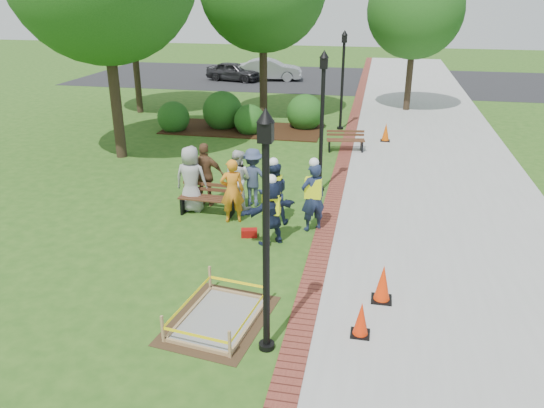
% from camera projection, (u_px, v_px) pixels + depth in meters
% --- Properties ---
extents(ground, '(100.00, 100.00, 0.00)m').
position_uv_depth(ground, '(241.00, 261.00, 12.28)').
color(ground, '#285116').
rests_on(ground, ground).
extents(sidewalk, '(6.00, 60.00, 0.02)m').
position_uv_depth(sidewalk, '(431.00, 152.00, 20.44)').
color(sidewalk, '#9E9E99').
rests_on(sidewalk, ground).
extents(brick_edging, '(0.50, 60.00, 0.03)m').
position_uv_depth(brick_edging, '(347.00, 147.00, 21.03)').
color(brick_edging, maroon).
rests_on(brick_edging, ground).
extents(mulch_bed, '(7.00, 3.00, 0.05)m').
position_uv_depth(mulch_bed, '(243.00, 129.00, 23.72)').
color(mulch_bed, '#381E0F').
rests_on(mulch_bed, ground).
extents(parking_lot, '(36.00, 12.00, 0.01)m').
position_uv_depth(parking_lot, '(338.00, 79.00, 36.79)').
color(parking_lot, black).
rests_on(parking_lot, ground).
extents(wet_concrete_pad, '(2.02, 2.53, 0.55)m').
position_uv_depth(wet_concrete_pad, '(219.00, 310.00, 10.02)').
color(wet_concrete_pad, '#47331E').
rests_on(wet_concrete_pad, ground).
extents(bench_near, '(1.59, 0.60, 0.85)m').
position_uv_depth(bench_near, '(207.00, 205.00, 14.76)').
color(bench_near, '#50291B').
rests_on(bench_near, ground).
extents(bench_far, '(1.50, 0.70, 0.78)m').
position_uv_depth(bench_far, '(345.00, 145.00, 20.51)').
color(bench_far, brown).
rests_on(bench_far, ground).
extents(cone_front, '(0.35, 0.35, 0.69)m').
position_uv_depth(cone_front, '(361.00, 320.00, 9.54)').
color(cone_front, black).
rests_on(cone_front, ground).
extents(cone_back, '(0.41, 0.41, 0.81)m').
position_uv_depth(cone_back, '(383.00, 284.00, 10.59)').
color(cone_back, black).
rests_on(cone_back, ground).
extents(cone_far, '(0.39, 0.39, 0.76)m').
position_uv_depth(cone_far, '(386.00, 133.00, 21.78)').
color(cone_far, black).
rests_on(cone_far, ground).
extents(toolbox, '(0.45, 0.31, 0.20)m').
position_uv_depth(toolbox, '(249.00, 233.00, 13.47)').
color(toolbox, maroon).
rests_on(toolbox, ground).
extents(lamp_near, '(0.28, 0.28, 4.26)m').
position_uv_depth(lamp_near, '(266.00, 219.00, 8.39)').
color(lamp_near, black).
rests_on(lamp_near, ground).
extents(lamp_mid, '(0.28, 0.28, 4.26)m').
position_uv_depth(lamp_mid, '(322.00, 112.00, 15.65)').
color(lamp_mid, black).
rests_on(lamp_mid, ground).
extents(lamp_far, '(0.28, 0.28, 4.26)m').
position_uv_depth(lamp_far, '(343.00, 73.00, 22.92)').
color(lamp_far, black).
rests_on(lamp_far, ground).
extents(tree_right, '(4.68, 4.68, 7.24)m').
position_uv_depth(tree_right, '(416.00, 10.00, 25.76)').
color(tree_right, '#3D2D1E').
rests_on(tree_right, ground).
extents(shrub_a, '(1.41, 1.41, 1.41)m').
position_uv_depth(shrub_a, '(174.00, 131.00, 23.53)').
color(shrub_a, '#1A4D16').
rests_on(shrub_a, ground).
extents(shrub_b, '(1.79, 1.79, 1.79)m').
position_uv_depth(shrub_b, '(223.00, 128.00, 24.08)').
color(shrub_b, '#1A4D16').
rests_on(shrub_b, ground).
extents(shrub_c, '(1.36, 1.36, 1.36)m').
position_uv_depth(shrub_c, '(250.00, 133.00, 23.13)').
color(shrub_c, '#1A4D16').
rests_on(shrub_c, ground).
extents(shrub_d, '(1.65, 1.65, 1.65)m').
position_uv_depth(shrub_d, '(305.00, 128.00, 24.02)').
color(shrub_d, '#1A4D16').
rests_on(shrub_d, ground).
extents(shrub_e, '(0.99, 0.99, 0.99)m').
position_uv_depth(shrub_e, '(247.00, 124.00, 24.65)').
color(shrub_e, '#1A4D16').
rests_on(shrub_e, ground).
extents(casual_person_a, '(0.61, 0.40, 1.88)m').
position_uv_depth(casual_person_a, '(191.00, 179.00, 14.76)').
color(casual_person_a, '#9A9A9A').
rests_on(casual_person_a, ground).
extents(casual_person_b, '(0.65, 0.52, 1.76)m').
position_uv_depth(casual_person_b, '(232.00, 191.00, 14.07)').
color(casual_person_b, orange).
rests_on(casual_person_b, ground).
extents(casual_person_c, '(0.62, 0.48, 1.72)m').
position_uv_depth(casual_person_c, '(237.00, 179.00, 14.99)').
color(casual_person_c, silver).
rests_on(casual_person_c, ground).
extents(casual_person_d, '(0.61, 0.41, 1.86)m').
position_uv_depth(casual_person_d, '(206.00, 175.00, 15.13)').
color(casual_person_d, brown).
rests_on(casual_person_d, ground).
extents(casual_person_e, '(0.54, 0.35, 1.70)m').
position_uv_depth(casual_person_e, '(253.00, 177.00, 15.17)').
color(casual_person_e, '#384463').
rests_on(casual_person_e, ground).
extents(hivis_worker_a, '(0.61, 0.61, 1.80)m').
position_uv_depth(hivis_worker_a, '(271.00, 210.00, 12.84)').
color(hivis_worker_a, '#1C1F49').
rests_on(hivis_worker_a, ground).
extents(hivis_worker_b, '(0.69, 0.63, 1.97)m').
position_uv_depth(hivis_worker_b, '(313.00, 195.00, 13.53)').
color(hivis_worker_b, '#1B2446').
rests_on(hivis_worker_b, ground).
extents(hivis_worker_c, '(0.61, 0.48, 1.83)m').
position_uv_depth(hivis_worker_c, '(273.00, 191.00, 13.97)').
color(hivis_worker_c, '#181C40').
rests_on(hivis_worker_c, ground).
extents(parked_car_a, '(2.72, 4.56, 1.39)m').
position_uv_depth(parked_car_a, '(234.00, 81.00, 36.26)').
color(parked_car_a, '#28282A').
rests_on(parked_car_a, ground).
extents(parked_car_b, '(2.63, 5.02, 1.57)m').
position_uv_depth(parked_car_b, '(270.00, 80.00, 36.52)').
color(parked_car_b, '#9E9FA3').
rests_on(parked_car_b, ground).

